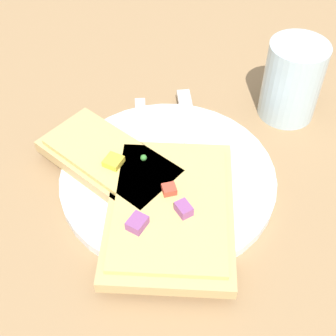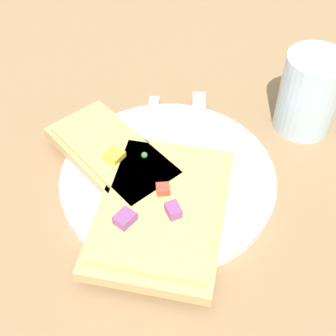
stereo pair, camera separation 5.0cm
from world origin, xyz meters
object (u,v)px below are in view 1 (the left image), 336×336
at_px(knife, 193,142).
at_px(pizza_slice_corner, 112,161).
at_px(pizza_slice_main, 170,209).
at_px(drinking_glass, 290,79).
at_px(fork, 143,170).
at_px(plate, 168,178).

xyz_separation_m(knife, pizza_slice_corner, (-0.03, -0.09, 0.01)).
bearing_deg(pizza_slice_main, pizza_slice_corner, -132.66).
distance_m(pizza_slice_corner, drinking_glass, 0.24).
xyz_separation_m(fork, drinking_glass, (0.02, 0.21, 0.03)).
bearing_deg(knife, pizza_slice_corner, -73.66).
relative_size(knife, pizza_slice_corner, 1.08).
relative_size(plate, pizza_slice_corner, 1.30).
bearing_deg(knife, drinking_glass, 115.81).
height_order(fork, pizza_slice_main, pizza_slice_main).
bearing_deg(drinking_glass, pizza_slice_corner, -100.14).
bearing_deg(pizza_slice_corner, knife, -117.21).
bearing_deg(pizza_slice_main, drinking_glass, 143.54).
bearing_deg(drinking_glass, plate, -88.77).
xyz_separation_m(pizza_slice_main, drinking_glass, (-0.05, 0.22, 0.03)).
bearing_deg(pizza_slice_corner, fork, -149.19).
bearing_deg(drinking_glass, fork, -94.36).
height_order(knife, pizza_slice_main, pizza_slice_main).
xyz_separation_m(knife, pizza_slice_main, (0.06, -0.08, 0.01)).
relative_size(fork, pizza_slice_main, 0.87).
bearing_deg(fork, plate, 77.21).
bearing_deg(fork, drinking_glass, 119.53).
distance_m(plate, pizza_slice_main, 0.06).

